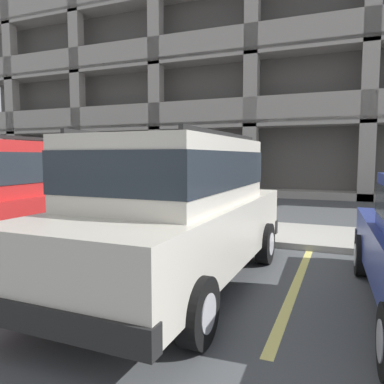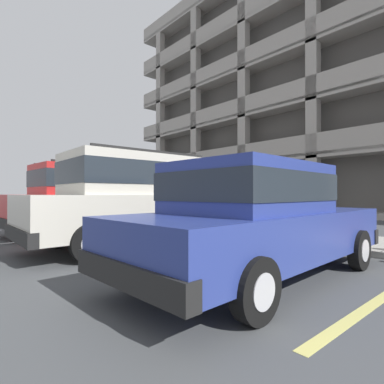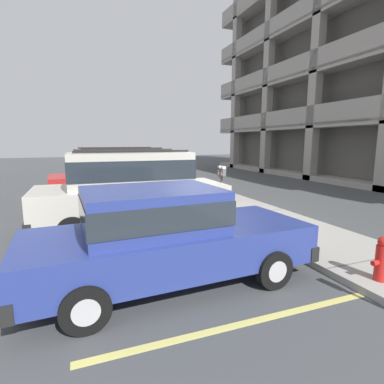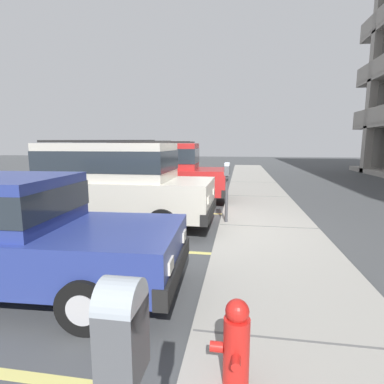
# 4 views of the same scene
# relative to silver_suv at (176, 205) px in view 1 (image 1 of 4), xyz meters

# --- Properties ---
(ground_plane) EXTENTS (80.00, 80.00, 0.10)m
(ground_plane) POSITION_rel_silver_suv_xyz_m (-0.05, 2.36, -1.14)
(ground_plane) COLOR #444749
(sidewalk) EXTENTS (40.00, 2.20, 0.12)m
(sidewalk) POSITION_rel_silver_suv_xyz_m (-0.05, 3.66, -1.03)
(sidewalk) COLOR #9E9B93
(sidewalk) RESTS_ON ground_plane
(parking_stall_lines) EXTENTS (12.62, 4.80, 0.01)m
(parking_stall_lines) POSITION_rel_silver_suv_xyz_m (1.52, 0.96, -1.08)
(parking_stall_lines) COLOR #DBD16B
(parking_stall_lines) RESTS_ON ground_plane
(silver_suv) EXTENTS (2.05, 4.80, 2.03)m
(silver_suv) POSITION_rel_silver_suv_xyz_m (0.00, 0.00, 0.00)
(silver_suv) COLOR beige
(silver_suv) RESTS_ON ground_plane
(red_sedan) EXTENTS (2.20, 4.87, 2.03)m
(red_sedan) POSITION_rel_silver_suv_xyz_m (-3.09, 0.17, 0.00)
(red_sedan) COLOR red
(red_sedan) RESTS_ON ground_plane
(parking_meter_near) EXTENTS (0.35, 0.12, 1.41)m
(parking_meter_near) POSITION_rel_silver_suv_xyz_m (-0.33, 2.71, 0.08)
(parking_meter_near) COLOR #47474C
(parking_meter_near) RESTS_ON sidewalk
(parking_garage) EXTENTS (32.00, 10.00, 16.25)m
(parking_garage) POSITION_rel_silver_suv_xyz_m (-1.77, 16.69, 6.45)
(parking_garage) COLOR #54514D
(parking_garage) RESTS_ON ground_plane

